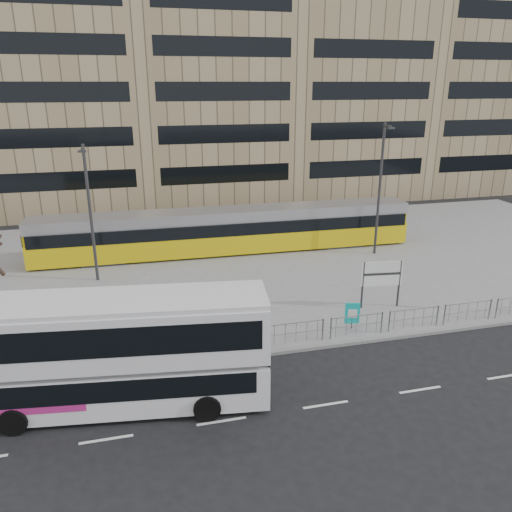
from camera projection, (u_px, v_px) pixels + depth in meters
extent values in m
plane|color=black|center=(250.00, 358.00, 22.06)|extent=(120.00, 120.00, 0.00)
cube|color=gray|center=(208.00, 265.00, 33.03)|extent=(64.00, 24.00, 0.15)
cube|color=gray|center=(250.00, 356.00, 22.08)|extent=(64.00, 0.25, 0.17)
cube|color=tan|center=(64.00, 88.00, 47.29)|extent=(14.00, 16.00, 22.00)
cube|color=tan|center=(210.00, 77.00, 50.17)|extent=(14.00, 16.00, 24.00)
cube|color=tan|center=(339.00, 93.00, 53.88)|extent=(14.00, 16.00, 21.00)
cube|color=tan|center=(453.00, 83.00, 56.76)|extent=(14.00, 16.00, 23.00)
cylinder|color=gray|center=(290.00, 324.00, 22.58)|extent=(32.00, 0.05, 0.05)
cylinder|color=gray|center=(290.00, 333.00, 22.75)|extent=(32.00, 0.04, 0.04)
cube|color=white|center=(301.00, 409.00, 18.63)|extent=(62.00, 0.12, 0.01)
cube|color=white|center=(120.00, 381.00, 18.52)|extent=(11.15, 3.93, 1.69)
cube|color=white|center=(115.00, 331.00, 17.83)|extent=(11.15, 3.93, 2.08)
cube|color=white|center=(112.00, 303.00, 17.48)|extent=(11.14, 3.83, 0.30)
cube|color=black|center=(133.00, 371.00, 18.44)|extent=(9.19, 3.71, 0.84)
cube|color=black|center=(114.00, 326.00, 17.77)|extent=(10.57, 3.89, 1.09)
cube|color=#BC257C|center=(51.00, 387.00, 18.27)|extent=(3.29, 2.93, 0.50)
cylinder|color=black|center=(207.00, 408.00, 17.86)|extent=(1.02, 0.42, 0.99)
cylinder|color=black|center=(206.00, 370.00, 20.23)|extent=(1.02, 0.42, 0.99)
cylinder|color=black|center=(13.00, 422.00, 17.14)|extent=(1.02, 0.42, 0.99)
cylinder|color=black|center=(35.00, 381.00, 19.51)|extent=(1.02, 0.42, 0.99)
cube|color=#D6BA0B|center=(228.00, 240.00, 35.14)|extent=(26.36, 2.99, 1.50)
cube|color=black|center=(227.00, 226.00, 34.80)|extent=(25.98, 3.03, 0.85)
cube|color=#A8A8AD|center=(227.00, 215.00, 34.54)|extent=(26.35, 2.79, 0.75)
cube|color=#D6BA0B|center=(392.00, 221.00, 37.61)|extent=(1.17, 2.14, 2.44)
cube|color=#D6BA0B|center=(36.00, 244.00, 32.27)|extent=(1.17, 2.14, 2.44)
cylinder|color=#2D2D30|center=(227.00, 230.00, 34.91)|extent=(2.28, 2.28, 2.82)
cube|color=#2D2D30|center=(340.00, 241.00, 37.15)|extent=(2.86, 2.42, 0.47)
cube|color=#2D2D30|center=(104.00, 257.00, 33.57)|extent=(2.86, 2.42, 0.47)
cylinder|color=#2D2D30|center=(363.00, 285.00, 26.23)|extent=(0.11, 0.11, 2.56)
cylinder|color=#2D2D30|center=(399.00, 284.00, 26.47)|extent=(0.11, 0.11, 2.56)
cube|color=white|center=(382.00, 274.00, 26.15)|extent=(2.22, 0.36, 1.34)
cylinder|color=#2D2D30|center=(352.00, 322.00, 24.29)|extent=(0.06, 0.06, 0.72)
cube|color=#0CB8B4|center=(352.00, 313.00, 24.15)|extent=(0.71, 0.22, 1.08)
cube|color=white|center=(353.00, 314.00, 24.12)|extent=(0.44, 0.12, 0.45)
imported|color=black|center=(176.00, 306.00, 24.70)|extent=(0.53, 0.72, 1.82)
cylinder|color=#2D2D30|center=(32.00, 340.00, 20.23)|extent=(0.12, 0.12, 3.00)
imported|color=#2D2D30|center=(27.00, 315.00, 19.87)|extent=(0.19, 0.22, 1.00)
cylinder|color=#2D2D30|center=(91.00, 215.00, 29.05)|extent=(0.18, 0.18, 8.15)
cylinder|color=#2D2D30|center=(82.00, 148.00, 27.41)|extent=(0.14, 0.90, 0.14)
cube|color=#2D2D30|center=(82.00, 151.00, 27.03)|extent=(0.45, 0.20, 0.12)
cylinder|color=#2D2D30|center=(379.00, 191.00, 33.66)|extent=(0.18, 0.18, 8.95)
cylinder|color=#2D2D30|center=(388.00, 126.00, 31.89)|extent=(0.14, 0.90, 0.14)
cube|color=#2D2D30|center=(391.00, 128.00, 31.51)|extent=(0.45, 0.20, 0.12)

